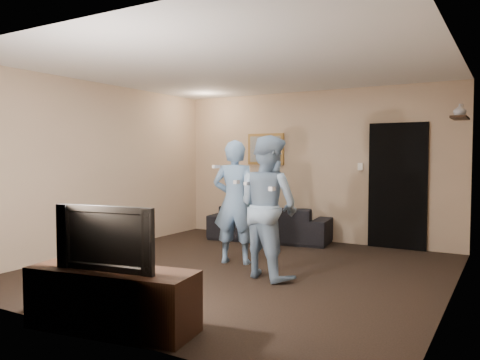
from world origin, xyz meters
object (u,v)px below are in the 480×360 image
Objects in this scene: wii_player_left at (235,202)px; wii_player_right at (268,207)px; tv_console at (112,300)px; television at (111,237)px; sofa at (270,223)px.

wii_player_left is 0.85m from wii_player_right.
wii_player_left reaches higher than tv_console.
television is 0.55× the size of wii_player_right.
tv_console is 0.88× the size of wii_player_left.
tv_console is at bearing 91.52° from sofa.
sofa reaches higher than tv_console.
tv_console is 0.87× the size of wii_player_right.
tv_console is at bearing -82.39° from wii_player_left.
television is (0.71, -4.42, 0.49)m from sofa.
wii_player_left reaches higher than television.
wii_player_left is (0.35, -1.79, 0.54)m from sofa.
wii_player_right reaches higher than wii_player_left.
wii_player_right is (1.09, -2.22, 0.55)m from sofa.
wii_player_left reaches higher than sofa.
sofa is 1.24× the size of wii_player_left.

